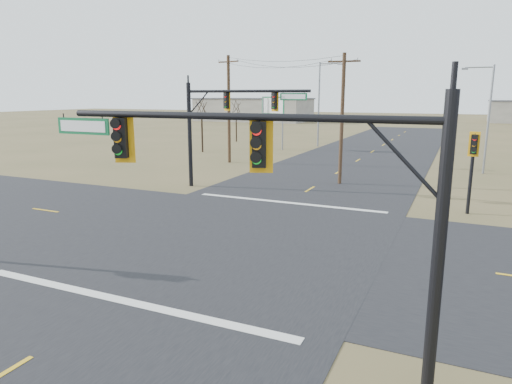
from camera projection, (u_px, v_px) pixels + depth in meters
ground at (232, 237)px, 21.30m from camera, size 320.00×320.00×0.00m
road_ew at (232, 237)px, 21.30m from camera, size 160.00×14.00×0.02m
road_ns at (232, 237)px, 21.30m from camera, size 14.00×160.00×0.02m
stop_bar_near at (124, 301)px, 14.60m from camera, size 12.00×0.40×0.01m
stop_bar_far at (288, 203)px, 27.98m from camera, size 12.00×0.40×0.01m
mast_arm_near at (264, 169)px, 10.52m from camera, size 10.33×0.58×6.60m
mast_arm_far at (225, 113)px, 31.04m from camera, size 9.07×0.54×7.35m
pedestal_signal_ne at (473, 155)px, 24.69m from camera, size 0.61×0.53×4.59m
utility_pole_near at (342, 117)px, 33.08m from camera, size 2.31×0.27×9.43m
utility_pole_far at (229, 108)px, 43.86m from camera, size 2.43×0.78×10.18m
highway_sign at (273, 112)px, 54.78m from camera, size 3.26×1.02×6.33m
streetlight_a at (487, 114)px, 37.57m from camera, size 2.48×0.28×8.91m
streetlight_c at (321, 100)px, 57.66m from camera, size 2.95×0.41×10.52m
bare_tree_a at (201, 107)px, 52.12m from camera, size 3.44×3.44×6.53m
bare_tree_b at (236, 106)px, 64.12m from camera, size 2.47×2.47×6.22m
warehouse_left at (254, 110)px, 117.06m from camera, size 28.00×14.00×5.50m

